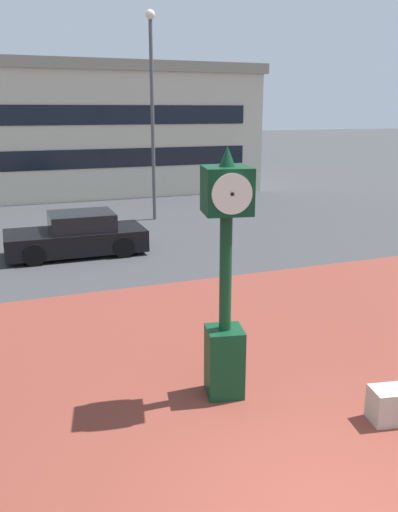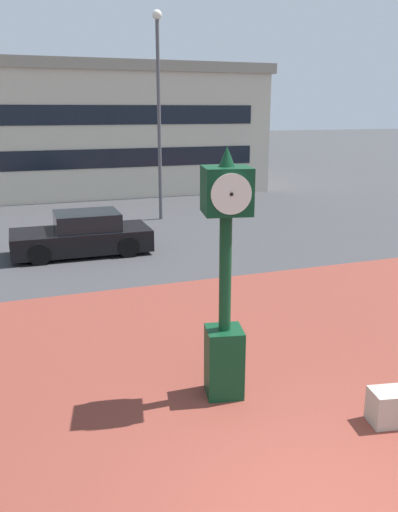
# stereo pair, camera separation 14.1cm
# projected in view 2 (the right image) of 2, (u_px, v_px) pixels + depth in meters

# --- Properties ---
(plaza_brick_paving) EXTENTS (44.00, 12.20, 0.01)m
(plaza_brick_paving) POSITION_uv_depth(u_px,v_px,m) (243.00, 414.00, 7.62)
(plaza_brick_paving) COLOR brown
(plaza_brick_paving) RESTS_ON ground
(street_clock) EXTENTS (0.78, 0.81, 3.79)m
(street_clock) POSITION_uv_depth(u_px,v_px,m) (225.00, 279.00, 7.70)
(street_clock) COLOR #0C381E
(street_clock) RESTS_ON ground
(car_street_far) EXTENTS (4.15, 1.98, 1.28)m
(car_street_far) POSITION_uv_depth(u_px,v_px,m) (83.00, 235.00, 16.05)
(car_street_far) COLOR black
(car_street_far) RESTS_ON ground
(civic_building) EXTENTS (23.16, 13.88, 6.55)m
(civic_building) POSITION_uv_depth(u_px,v_px,m) (37.00, 128.00, 30.14)
(civic_building) COLOR beige
(civic_building) RESTS_ON ground
(street_lamp_post) EXTENTS (0.36, 0.36, 7.81)m
(street_lamp_post) POSITION_uv_depth(u_px,v_px,m) (159.00, 99.00, 20.08)
(street_lamp_post) COLOR #4C4C51
(street_lamp_post) RESTS_ON ground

